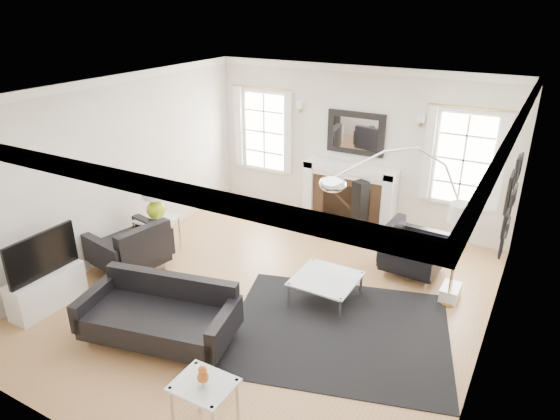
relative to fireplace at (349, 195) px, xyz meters
The scene contains 25 objects.
floor 2.84m from the fireplace, 90.00° to the right, with size 6.00×6.00×0.00m, color #A97846.
back_wall 0.88m from the fireplace, 90.00° to the left, with size 5.50×0.04×2.80m, color silver.
front_wall 5.85m from the fireplace, 90.00° to the right, with size 5.50×0.04×2.80m, color silver.
left_wall 4.01m from the fireplace, 134.58° to the right, with size 0.04×6.00×2.80m, color silver.
right_wall 4.01m from the fireplace, 45.42° to the right, with size 0.04×6.00×2.80m, color silver.
ceiling 3.59m from the fireplace, 90.00° to the right, with size 5.50×6.00×0.02m, color white.
crown_molding 3.55m from the fireplace, 90.00° to the right, with size 5.50×6.00×0.12m, color white.
fireplace is the anchor object (origin of this frame).
mantel_mirror 1.12m from the fireplace, 90.00° to the left, with size 1.05×0.07×0.75m.
window_left 2.07m from the fireplace, behind, with size 1.24×0.15×1.62m.
window_right 2.07m from the fireplace, ahead, with size 1.24×0.15×1.62m.
gallery_wall 3.26m from the fireplace, 28.83° to the right, with size 0.04×1.73×1.29m.
tv_unit 5.12m from the fireplace, 118.55° to the right, with size 0.35×1.00×1.09m.
area_rug 3.35m from the fireplace, 69.53° to the right, with size 2.68×2.23×0.01m, color black.
sofa 4.32m from the fireplace, 98.82° to the right, with size 1.98×1.22×0.60m.
armchair_left 3.88m from the fireplace, 123.36° to the right, with size 1.07×1.15×0.68m.
armchair_right 1.93m from the fireplace, 39.51° to the right, with size 0.87×0.96×0.62m.
coffee_table 2.67m from the fireplace, 74.20° to the right, with size 0.82×0.82×0.36m.
side_table_left 3.40m from the fireplace, 130.28° to the right, with size 0.56×0.56×0.61m.
nesting_table 5.21m from the fireplace, 82.44° to the right, with size 0.55×0.46×0.60m.
gourd_lamp 3.43m from the fireplace, 130.28° to the right, with size 0.40×0.40×0.63m.
orange_vase 5.22m from the fireplace, 82.44° to the right, with size 0.11×0.11×0.17m.
arc_floor_lamp 2.80m from the fireplace, 55.53° to the right, with size 1.61×1.49×2.29m.
stick_floor_lamp 2.95m from the fireplace, 39.70° to the right, with size 0.30×0.30×1.47m.
speaker_tower 0.66m from the fireplace, 52.19° to the right, with size 0.21×0.21×1.04m, color black.
Camera 1 is at (3.03, -5.13, 3.83)m, focal length 32.00 mm.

